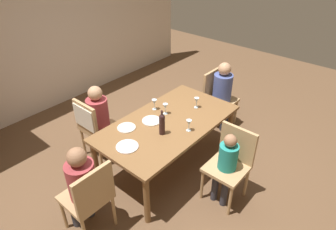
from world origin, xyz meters
The scene contains 19 objects.
ground_plane centered at (0.00, 0.00, 0.00)m, with size 10.00×10.00×0.00m, color brown.
rear_room_partition centered at (0.00, 2.71, 1.35)m, with size 6.40×0.12×2.70m, color beige.
dining_table centered at (0.00, 0.00, 0.65)m, with size 1.86×1.01×0.72m.
chair_right_end centered at (1.31, 0.09, 0.53)m, with size 0.44×0.44×0.92m.
chair_far_left centered at (-0.54, 0.89, 0.59)m, with size 0.46×0.44×0.92m.
chair_left_end centered at (-1.31, -0.09, 0.53)m, with size 0.44×0.44×0.92m.
chair_near centered at (0.09, -0.89, 0.53)m, with size 0.44×0.44×0.92m.
person_woman_host centered at (1.31, -0.03, 0.64)m, with size 0.29×0.34×1.10m.
person_man_bearded centered at (-0.39, 0.89, 0.63)m, with size 0.33×0.29×1.09m.
person_man_guest centered at (-1.31, 0.03, 0.63)m, with size 0.29×0.33×1.09m.
person_child_small centered at (-0.02, -0.89, 0.56)m, with size 0.25×0.22×0.94m.
wine_bottle_tall_green centered at (-0.24, -0.11, 0.87)m, with size 0.07×0.07×0.32m.
wine_glass_near_left centered at (0.12, 0.15, 0.83)m, with size 0.07×0.07×0.15m.
wine_glass_centre centered at (0.11, 0.34, 0.83)m, with size 0.07×0.07×0.15m.
wine_glass_near_right centered at (0.02, -0.31, 0.83)m, with size 0.07×0.07×0.15m.
wine_glass_far centered at (0.52, -0.07, 0.83)m, with size 0.07×0.07×0.15m.
dinner_plate_host centered at (-0.44, 0.29, 0.73)m, with size 0.23×0.23×0.01m, color silver.
dinner_plate_guest_left centered at (-0.68, 0.02, 0.73)m, with size 0.25×0.25×0.01m, color white.
dinner_plate_guest_right centered at (-0.13, 0.17, 0.73)m, with size 0.24×0.24×0.01m, color silver.
Camera 1 is at (-2.34, -2.00, 2.80)m, focal length 31.30 mm.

